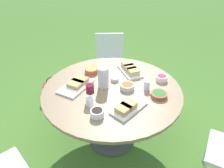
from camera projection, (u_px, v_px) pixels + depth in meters
ground_plane at (112, 139)px, 2.74m from camera, size 40.00×40.00×0.00m
dining_table at (112, 96)px, 2.37m from camera, size 1.48×1.48×0.77m
chair_near_left at (110, 58)px, 3.48m from camera, size 0.51×0.49×0.89m
water_pitcher at (103, 77)px, 2.29m from camera, size 0.12×0.11×0.23m
wine_glass at (90, 89)px, 2.09m from camera, size 0.08×0.08×0.17m
platter_bread_main at (130, 69)px, 2.60m from camera, size 0.24×0.39×0.08m
platter_charcuterie at (127, 108)px, 2.01m from camera, size 0.40×0.36×0.07m
platter_sandwich_side at (77, 84)px, 2.35m from camera, size 0.43×0.44×0.06m
bowl_fries at (91, 70)px, 2.59m from camera, size 0.15×0.15×0.06m
bowl_salad at (159, 94)px, 2.19m from camera, size 0.17×0.17×0.04m
bowl_olives at (97, 113)px, 1.94m from camera, size 0.12×0.12×0.07m
bowl_dip_red at (162, 78)px, 2.44m from camera, size 0.13×0.13×0.06m
bowl_dip_cream at (115, 79)px, 2.44m from camera, size 0.09×0.09×0.04m
bowl_roasted_veg at (127, 86)px, 2.30m from camera, size 0.15×0.15×0.06m
cup_water_near at (90, 102)px, 2.06m from camera, size 0.07×0.07×0.08m
cup_water_far at (147, 85)px, 2.29m from camera, size 0.06×0.06×0.10m
handbag at (54, 90)px, 3.42m from camera, size 0.30×0.14×0.37m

